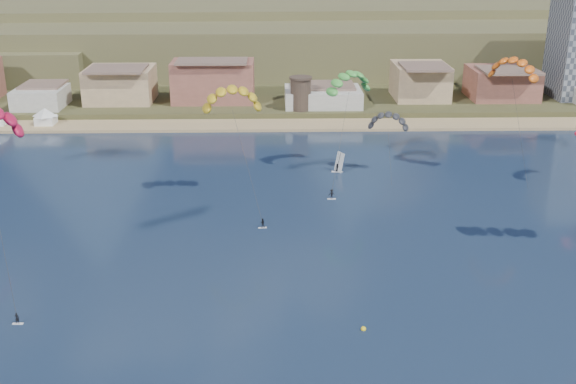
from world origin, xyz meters
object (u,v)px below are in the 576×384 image
(kitesurfer_green, at_px, (349,79))
(buoy, at_px, (363,329))
(kitesurfer_yellow, at_px, (232,95))
(watchtower, at_px, (301,93))
(windsurfer, at_px, (338,166))

(kitesurfer_green, relative_size, buoy, 36.01)
(kitesurfer_yellow, relative_size, kitesurfer_green, 0.99)
(watchtower, relative_size, kitesurfer_yellow, 0.37)
(kitesurfer_green, height_order, buoy, kitesurfer_green)
(windsurfer, xyz_separation_m, buoy, (-2.14, -59.43, -1.17))
(windsurfer, bearing_deg, watchtower, 97.61)
(watchtower, distance_m, buoy, 103.60)
(windsurfer, distance_m, buoy, 59.48)
(kitesurfer_green, xyz_separation_m, buoy, (-3.83, -59.55, -18.58))
(buoy, bearing_deg, watchtower, 92.07)
(watchtower, bearing_deg, kitesurfer_yellow, -103.20)
(buoy, bearing_deg, windsurfer, 87.94)
(kitesurfer_yellow, bearing_deg, watchtower, 76.80)
(watchtower, relative_size, windsurfer, 2.13)
(kitesurfer_yellow, height_order, kitesurfer_green, kitesurfer_yellow)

